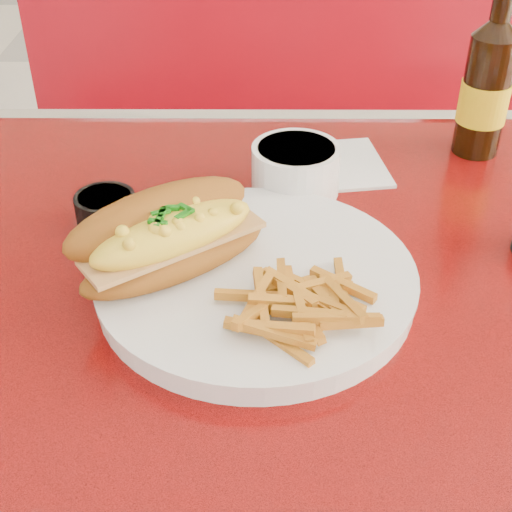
{
  "coord_description": "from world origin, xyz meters",
  "views": [
    {
      "loc": [
        -0.1,
        -0.54,
        1.2
      ],
      "look_at": [
        -0.1,
        0.0,
        0.81
      ],
      "focal_mm": 50.0,
      "sensor_mm": 36.0,
      "label": 1
    }
  ],
  "objects_px": {
    "dinner_plate": "(256,279)",
    "sauce_cup_left": "(106,208)",
    "mac_hoagie": "(169,236)",
    "fork": "(243,312)",
    "diner_table": "(345,404)",
    "booth_bench_far": "(301,235)",
    "beer_bottle": "(487,85)",
    "gravy_ramekin": "(296,168)"
  },
  "relations": [
    {
      "from": "booth_bench_far",
      "to": "gravy_ramekin",
      "type": "distance_m",
      "value": 0.81
    },
    {
      "from": "booth_bench_far",
      "to": "dinner_plate",
      "type": "relative_size",
      "value": 3.34
    },
    {
      "from": "fork",
      "to": "mac_hoagie",
      "type": "bearing_deg",
      "value": 15.73
    },
    {
      "from": "gravy_ramekin",
      "to": "sauce_cup_left",
      "type": "xyz_separation_m",
      "value": [
        -0.21,
        -0.07,
        -0.01
      ]
    },
    {
      "from": "dinner_plate",
      "to": "sauce_cup_left",
      "type": "height_order",
      "value": "sauce_cup_left"
    },
    {
      "from": "mac_hoagie",
      "to": "fork",
      "type": "bearing_deg",
      "value": -79.36
    },
    {
      "from": "fork",
      "to": "beer_bottle",
      "type": "bearing_deg",
      "value": -70.21
    },
    {
      "from": "dinner_plate",
      "to": "mac_hoagie",
      "type": "bearing_deg",
      "value": 175.08
    },
    {
      "from": "fork",
      "to": "sauce_cup_left",
      "type": "distance_m",
      "value": 0.24
    },
    {
      "from": "mac_hoagie",
      "to": "gravy_ramekin",
      "type": "xyz_separation_m",
      "value": [
        0.13,
        0.18,
        -0.03
      ]
    },
    {
      "from": "diner_table",
      "to": "sauce_cup_left",
      "type": "xyz_separation_m",
      "value": [
        -0.26,
        0.12,
        0.18
      ]
    },
    {
      "from": "booth_bench_far",
      "to": "mac_hoagie",
      "type": "distance_m",
      "value": 0.98
    },
    {
      "from": "diner_table",
      "to": "dinner_plate",
      "type": "distance_m",
      "value": 0.2
    },
    {
      "from": "sauce_cup_left",
      "to": "beer_bottle",
      "type": "xyz_separation_m",
      "value": [
        0.45,
        0.17,
        0.07
      ]
    },
    {
      "from": "fork",
      "to": "gravy_ramekin",
      "type": "xyz_separation_m",
      "value": [
        0.06,
        0.25,
        0.01
      ]
    },
    {
      "from": "dinner_plate",
      "to": "mac_hoagie",
      "type": "distance_m",
      "value": 0.09
    },
    {
      "from": "dinner_plate",
      "to": "fork",
      "type": "relative_size",
      "value": 2.52
    },
    {
      "from": "dinner_plate",
      "to": "sauce_cup_left",
      "type": "xyz_separation_m",
      "value": [
        -0.17,
        0.12,
        0.01
      ]
    },
    {
      "from": "fork",
      "to": "beer_bottle",
      "type": "relative_size",
      "value": 0.59
    },
    {
      "from": "diner_table",
      "to": "fork",
      "type": "height_order",
      "value": "fork"
    },
    {
      "from": "booth_bench_far",
      "to": "dinner_plate",
      "type": "distance_m",
      "value": 0.95
    },
    {
      "from": "diner_table",
      "to": "booth_bench_far",
      "type": "distance_m",
      "value": 0.87
    },
    {
      "from": "mac_hoagie",
      "to": "sauce_cup_left",
      "type": "distance_m",
      "value": 0.15
    },
    {
      "from": "diner_table",
      "to": "sauce_cup_left",
      "type": "height_order",
      "value": "sauce_cup_left"
    },
    {
      "from": "mac_hoagie",
      "to": "fork",
      "type": "height_order",
      "value": "mac_hoagie"
    },
    {
      "from": "dinner_plate",
      "to": "beer_bottle",
      "type": "xyz_separation_m",
      "value": [
        0.28,
        0.29,
        0.08
      ]
    },
    {
      "from": "fork",
      "to": "gravy_ramekin",
      "type": "relative_size",
      "value": 1.17
    },
    {
      "from": "gravy_ramekin",
      "to": "dinner_plate",
      "type": "bearing_deg",
      "value": -103.44
    },
    {
      "from": "booth_bench_far",
      "to": "sauce_cup_left",
      "type": "height_order",
      "value": "booth_bench_far"
    },
    {
      "from": "booth_bench_far",
      "to": "beer_bottle",
      "type": "xyz_separation_m",
      "value": [
        0.18,
        -0.52,
        0.57
      ]
    },
    {
      "from": "gravy_ramekin",
      "to": "beer_bottle",
      "type": "height_order",
      "value": "beer_bottle"
    },
    {
      "from": "mac_hoagie",
      "to": "beer_bottle",
      "type": "distance_m",
      "value": 0.46
    },
    {
      "from": "fork",
      "to": "sauce_cup_left",
      "type": "bearing_deg",
      "value": 10.13
    },
    {
      "from": "diner_table",
      "to": "booth_bench_far",
      "type": "bearing_deg",
      "value": 90.0
    },
    {
      "from": "booth_bench_far",
      "to": "gravy_ramekin",
      "type": "height_order",
      "value": "booth_bench_far"
    },
    {
      "from": "mac_hoagie",
      "to": "gravy_ramekin",
      "type": "height_order",
      "value": "mac_hoagie"
    },
    {
      "from": "diner_table",
      "to": "fork",
      "type": "distance_m",
      "value": 0.22
    },
    {
      "from": "dinner_plate",
      "to": "gravy_ramekin",
      "type": "distance_m",
      "value": 0.19
    },
    {
      "from": "booth_bench_far",
      "to": "beer_bottle",
      "type": "bearing_deg",
      "value": -70.39
    },
    {
      "from": "fork",
      "to": "gravy_ramekin",
      "type": "distance_m",
      "value": 0.26
    },
    {
      "from": "booth_bench_far",
      "to": "gravy_ramekin",
      "type": "relative_size",
      "value": 9.83
    },
    {
      "from": "fork",
      "to": "sauce_cup_left",
      "type": "relative_size",
      "value": 1.86
    }
  ]
}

